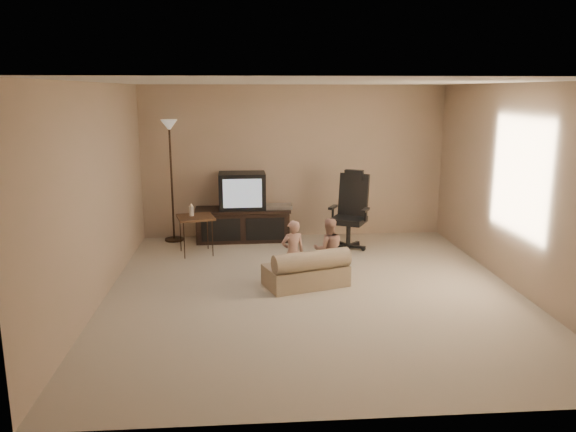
# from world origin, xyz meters

# --- Properties ---
(floor) EXTENTS (5.50, 5.50, 0.00)m
(floor) POSITION_xyz_m (0.00, 0.00, 0.00)
(floor) COLOR #C2B49A
(floor) RESTS_ON ground
(room_shell) EXTENTS (5.50, 5.50, 5.50)m
(room_shell) POSITION_xyz_m (0.00, 0.00, 1.52)
(room_shell) COLOR silver
(room_shell) RESTS_ON floor
(tv_stand) EXTENTS (1.57, 0.60, 1.12)m
(tv_stand) POSITION_xyz_m (-0.85, 2.49, 0.46)
(tv_stand) COLOR black
(tv_stand) RESTS_ON floor
(office_chair) EXTENTS (0.75, 0.76, 1.21)m
(office_chair) POSITION_xyz_m (0.80, 1.88, 0.43)
(office_chair) COLOR black
(office_chair) RESTS_ON floor
(side_table) EXTENTS (0.63, 0.63, 0.78)m
(side_table) POSITION_xyz_m (-1.56, 1.75, 0.56)
(side_table) COLOR brown
(side_table) RESTS_ON floor
(floor_lamp) EXTENTS (0.30, 0.30, 1.96)m
(floor_lamp) POSITION_xyz_m (-1.99, 2.55, 1.43)
(floor_lamp) COLOR black
(floor_lamp) RESTS_ON floor
(child_sofa) EXTENTS (1.12, 0.85, 0.49)m
(child_sofa) POSITION_xyz_m (-0.05, 0.19, 0.20)
(child_sofa) COLOR tan
(child_sofa) RESTS_ON floor
(toddler_left) EXTENTS (0.35, 0.29, 0.83)m
(toddler_left) POSITION_xyz_m (-0.23, 0.29, 0.41)
(toddler_left) COLOR tan
(toddler_left) RESTS_ON floor
(toddler_right) EXTENTS (0.40, 0.23, 0.81)m
(toddler_right) POSITION_xyz_m (0.25, 0.44, 0.41)
(toddler_right) COLOR tan
(toddler_right) RESTS_ON floor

